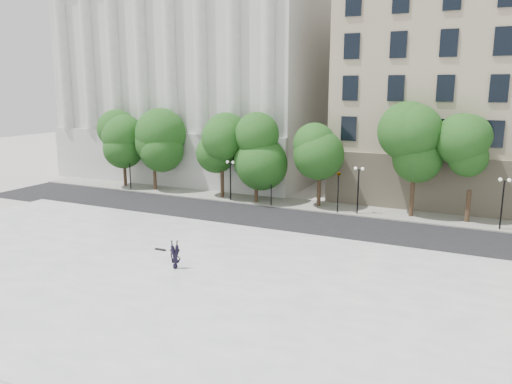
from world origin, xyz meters
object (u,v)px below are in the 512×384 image
traffic_light_west (271,166)px  person_lying (176,265)px  traffic_light_east (339,173)px  skateboard (160,249)px

traffic_light_west → person_lying: 18.49m
person_lying → traffic_light_west: bearing=71.0°
traffic_light_east → person_lying: 18.91m
traffic_light_west → skateboard: size_ratio=5.38×
person_lying → skateboard: bearing=115.1°
traffic_light_east → skateboard: traffic_light_east is taller
traffic_light_west → skateboard: 16.15m
skateboard → traffic_light_west: bearing=87.8°
traffic_light_west → person_lying: (1.85, -18.14, -3.06)m
traffic_light_west → person_lying: size_ratio=2.52×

